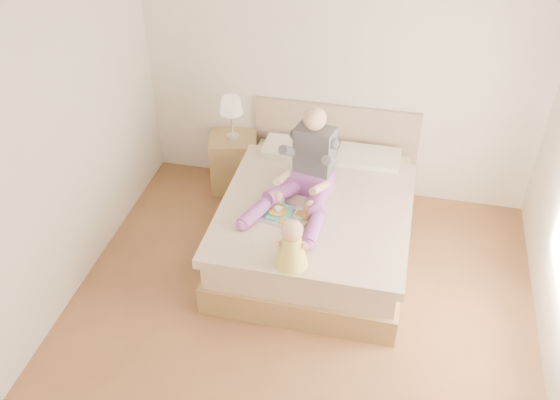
% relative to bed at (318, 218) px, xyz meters
% --- Properties ---
extents(room, '(4.02, 4.22, 2.71)m').
position_rel_bed_xyz_m(room, '(0.08, -1.08, 1.19)').
color(room, brown).
rests_on(room, ground).
extents(bed, '(1.70, 2.18, 1.00)m').
position_rel_bed_xyz_m(bed, '(0.00, 0.00, 0.00)').
color(bed, olive).
rests_on(bed, ground).
extents(nightstand, '(0.60, 0.56, 0.61)m').
position_rel_bed_xyz_m(nightstand, '(-1.06, 0.77, -0.01)').
color(nightstand, olive).
rests_on(nightstand, ground).
extents(lamp, '(0.24, 0.24, 0.48)m').
position_rel_bed_xyz_m(lamp, '(-1.05, 0.75, 0.66)').
color(lamp, silver).
rests_on(lamp, nightstand).
extents(adult, '(0.74, 1.09, 0.86)m').
position_rel_bed_xyz_m(adult, '(-0.12, -0.05, 0.54)').
color(adult, purple).
rests_on(adult, bed).
extents(tray, '(0.49, 0.42, 0.12)m').
position_rel_bed_xyz_m(tray, '(-0.22, -0.39, 0.32)').
color(tray, silver).
rests_on(tray, bed).
extents(baby, '(0.29, 0.39, 0.44)m').
position_rel_bed_xyz_m(baby, '(-0.06, -0.97, 0.47)').
color(baby, '#FAE24F').
rests_on(baby, bed).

